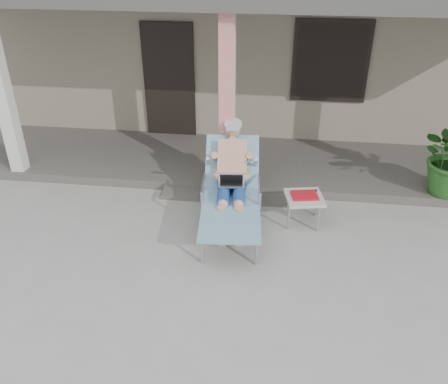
# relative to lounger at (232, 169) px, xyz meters

# --- Properties ---
(ground) EXTENTS (60.00, 60.00, 0.00)m
(ground) POSITION_rel_lounger_xyz_m (-0.17, -1.28, -0.83)
(ground) COLOR #9E9E99
(ground) RESTS_ON ground
(house) EXTENTS (10.40, 5.40, 3.30)m
(house) POSITION_rel_lounger_xyz_m (-0.17, 5.22, 0.83)
(house) COLOR gray
(house) RESTS_ON ground
(porch_deck) EXTENTS (10.00, 2.00, 0.15)m
(porch_deck) POSITION_rel_lounger_xyz_m (-0.17, 1.72, -0.76)
(porch_deck) COLOR #605B56
(porch_deck) RESTS_ON ground
(porch_step) EXTENTS (2.00, 0.30, 0.07)m
(porch_step) POSITION_rel_lounger_xyz_m (-0.17, 0.57, -0.79)
(porch_step) COLOR #605B56
(porch_step) RESTS_ON ground
(lounger) EXTENTS (0.95, 2.12, 1.35)m
(lounger) POSITION_rel_lounger_xyz_m (0.00, 0.00, 0.00)
(lounger) COLOR #B7B7BC
(lounger) RESTS_ON ground
(side_table) EXTENTS (0.60, 0.60, 0.46)m
(side_table) POSITION_rel_lounger_xyz_m (1.03, 0.06, -0.44)
(side_table) COLOR beige
(side_table) RESTS_ON ground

